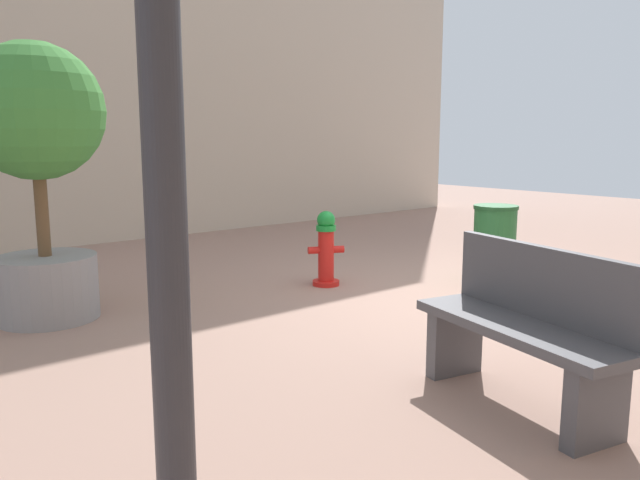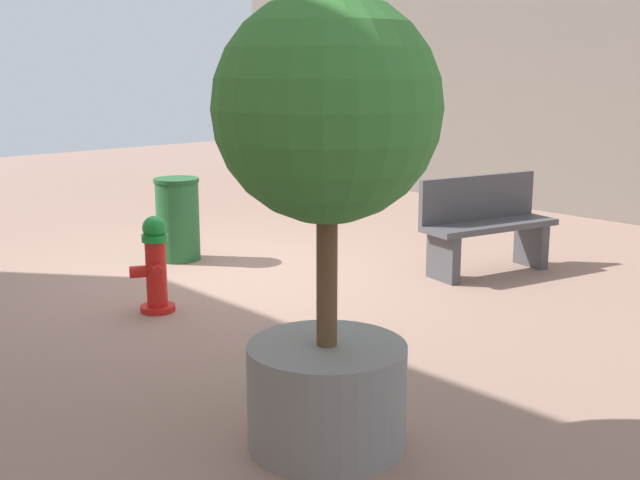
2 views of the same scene
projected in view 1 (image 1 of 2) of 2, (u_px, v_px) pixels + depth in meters
The scene contains 5 objects.
ground_plane at pixel (446, 296), 6.34m from camera, with size 23.40×23.40×0.00m, color #9E7A6B.
fire_hydrant at pixel (326, 248), 6.74m from camera, with size 0.36×0.38×0.81m.
bench_near at pixel (526, 326), 3.71m from camera, with size 1.48×0.74×0.95m.
planter_tree at pixel (37, 150), 5.31m from camera, with size 1.16×1.16×2.38m.
trash_bin at pixel (495, 245), 6.77m from camera, with size 0.47×0.47×0.87m.
Camera 1 is at (-3.92, 4.93, 1.59)m, focal length 35.18 mm.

